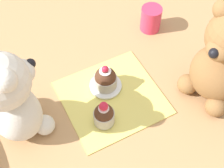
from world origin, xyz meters
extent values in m
plane|color=tan|center=(0.00, 0.00, 0.00)|extent=(4.00, 4.00, 0.00)
cube|color=#E0D166|center=(0.00, 0.00, 0.00)|extent=(0.21, 0.22, 0.01)
ellipsoid|color=silver|center=(0.02, 0.21, 0.07)|extent=(0.14, 0.13, 0.13)
sphere|color=silver|center=(0.02, 0.21, 0.17)|extent=(0.11, 0.11, 0.11)
ellipsoid|color=silver|center=(0.03, 0.17, 0.17)|extent=(0.06, 0.06, 0.04)
sphere|color=black|center=(0.03, 0.15, 0.17)|extent=(0.02, 0.02, 0.02)
sphere|color=silver|center=(-0.02, 0.20, 0.22)|extent=(0.04, 0.04, 0.04)
sphere|color=silver|center=(-0.01, 0.17, 0.02)|extent=(0.04, 0.04, 0.04)
sphere|color=silver|center=(0.06, 0.19, 0.02)|extent=(0.04, 0.04, 0.04)
ellipsoid|color=olive|center=(-0.09, -0.22, 0.07)|extent=(0.15, 0.14, 0.14)
ellipsoid|color=olive|center=(-0.10, -0.17, 0.18)|extent=(0.06, 0.06, 0.04)
sphere|color=black|center=(-0.11, -0.15, 0.19)|extent=(0.02, 0.02, 0.02)
sphere|color=olive|center=(-0.05, -0.21, 0.23)|extent=(0.04, 0.04, 0.04)
sphere|color=olive|center=(-0.06, -0.17, 0.02)|extent=(0.05, 0.05, 0.05)
sphere|color=olive|center=(-0.14, -0.19, 0.02)|extent=(0.05, 0.05, 0.05)
cylinder|color=#B2ADA3|center=(-0.05, 0.05, 0.02)|extent=(0.05, 0.05, 0.03)
sphere|color=#472819|center=(-0.05, 0.05, 0.04)|extent=(0.04, 0.04, 0.04)
cylinder|color=white|center=(-0.05, 0.05, 0.06)|extent=(0.02, 0.02, 0.00)
sphere|color=red|center=(-0.05, 0.05, 0.07)|extent=(0.02, 0.02, 0.02)
cylinder|color=silver|center=(0.03, 0.00, 0.01)|extent=(0.08, 0.08, 0.01)
cylinder|color=#B2ADA3|center=(0.03, 0.00, 0.03)|extent=(0.05, 0.05, 0.03)
sphere|color=#472819|center=(0.03, 0.00, 0.04)|extent=(0.05, 0.05, 0.05)
cylinder|color=white|center=(0.03, 0.00, 0.06)|extent=(0.03, 0.03, 0.00)
sphere|color=red|center=(0.03, 0.00, 0.07)|extent=(0.02, 0.02, 0.02)
cylinder|color=#DB3356|center=(0.16, -0.20, 0.03)|extent=(0.06, 0.06, 0.07)
camera|label=1|loc=(-0.36, 0.19, 0.62)|focal=50.00mm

